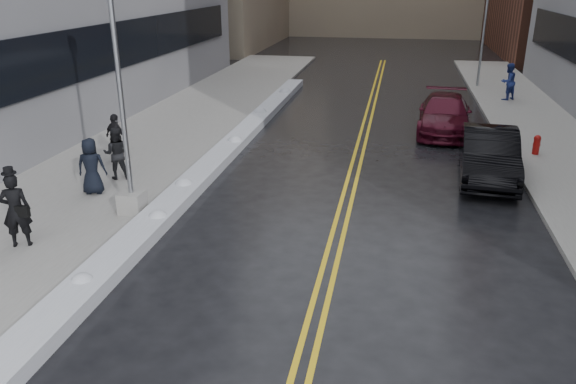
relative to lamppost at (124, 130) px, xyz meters
The scene contains 16 objects.
ground 4.62m from the lamppost, 31.22° to the right, with size 160.00×160.00×0.00m, color black.
sidewalk_west 8.72m from the lamppost, 107.03° to the left, with size 5.50×50.00×0.15m, color gray.
sidewalk_east 15.71m from the lamppost, 31.03° to the left, with size 4.00×50.00×0.15m, color gray.
lane_line_left 10.12m from the lamppost, 54.77° to the left, with size 0.12×50.00×0.01m, color gold.
lane_line_right 10.29m from the lamppost, 53.36° to the left, with size 0.12×50.00×0.01m, color gold.
snow_ridge 6.50m from the lamppost, 81.94° to the left, with size 0.90×30.00×0.34m, color silver.
lamppost is the anchor object (origin of this frame).
fire_hydrant 14.81m from the lamppost, 33.04° to the left, with size 0.26×0.26×0.73m.
traffic_signal 24.98m from the lamppost, 61.79° to the left, with size 0.16×0.20×6.00m.
pedestrian_fedora 3.37m from the lamppost, 125.60° to the right, with size 0.68×0.45×1.87m, color black.
pedestrian_b 3.43m from the lamppost, 123.89° to the left, with size 0.83×0.65×1.70m, color black.
pedestrian_c 2.63m from the lamppost, 147.64° to the left, with size 0.85×0.55×1.73m, color black.
pedestrian_d 5.30m from the lamppost, 121.25° to the left, with size 0.99×0.41×1.70m, color black.
pedestrian_east 22.22m from the lamppost, 54.66° to the left, with size 0.94×0.73×1.93m, color navy.
car_black 11.62m from the lamppost, 27.36° to the left, with size 1.75×5.03×1.66m, color black.
car_maroon 14.58m from the lamppost, 50.71° to the left, with size 2.18×5.36×1.56m, color #400A18.
Camera 1 is at (3.78, -11.44, 6.38)m, focal length 35.00 mm.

